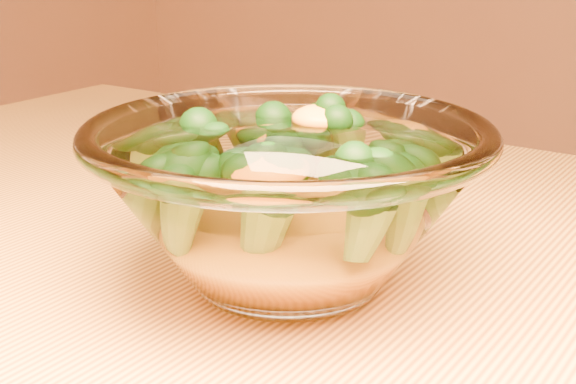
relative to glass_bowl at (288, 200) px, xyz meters
The scene contains 3 objects.
glass_bowl is the anchor object (origin of this frame).
cheese_sauce 0.02m from the glass_bowl, ahead, with size 0.13×0.13×0.04m, color #FEA815.
broccoli_heap 0.02m from the glass_bowl, 151.49° to the left, with size 0.18×0.14×0.07m.
Camera 1 is at (0.23, -0.37, 0.96)m, focal length 50.00 mm.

